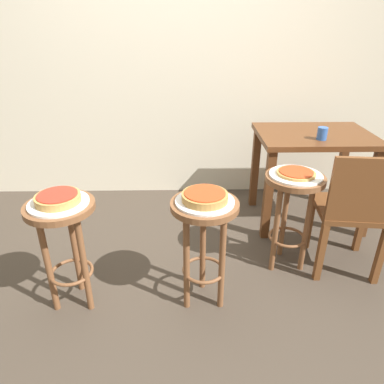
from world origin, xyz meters
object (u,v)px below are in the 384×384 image
at_px(pizza_foreground, 58,198).
at_px(serving_plate_middle, 205,201).
at_px(stool_foreground, 64,233).
at_px(cup_near_edge, 322,133).
at_px(stool_middle, 204,231).
at_px(serving_plate_foreground, 59,203).
at_px(wooden_chair, 353,209).
at_px(stool_leftside, 292,202).
at_px(pizza_middle, 205,197).
at_px(pizza_leftside, 296,173).
at_px(serving_plate_leftside, 296,175).
at_px(dining_table, 313,151).

distance_m(pizza_foreground, serving_plate_middle, 0.76).
xyz_separation_m(stool_foreground, cup_near_edge, (1.64, 0.79, 0.31)).
height_order(stool_middle, serving_plate_middle, serving_plate_middle).
distance_m(serving_plate_foreground, pizza_foreground, 0.03).
bearing_deg(wooden_chair, stool_middle, -164.35).
distance_m(stool_middle, stool_leftside, 0.67).
bearing_deg(stool_middle, wooden_chair, 15.65).
height_order(serving_plate_middle, wooden_chair, wooden_chair).
relative_size(pizza_middle, pizza_leftside, 1.04).
bearing_deg(cup_near_edge, pizza_foreground, -154.27).
xyz_separation_m(pizza_foreground, serving_plate_leftside, (1.34, 0.34, -0.03)).
relative_size(pizza_foreground, dining_table, 0.27).
relative_size(stool_leftside, dining_table, 0.77).
bearing_deg(wooden_chair, pizza_foreground, -171.09).
distance_m(pizza_leftside, wooden_chair, 0.43).
distance_m(stool_middle, cup_near_edge, 1.22).
bearing_deg(serving_plate_middle, stool_middle, 0.00).
height_order(stool_middle, stool_leftside, same).
relative_size(pizza_middle, cup_near_edge, 2.71).
bearing_deg(pizza_foreground, serving_plate_leftside, 14.11).
bearing_deg(cup_near_edge, stool_leftside, -123.67).
relative_size(pizza_leftside, cup_near_edge, 2.60).
bearing_deg(serving_plate_leftside, wooden_chair, -10.82).
bearing_deg(pizza_foreground, stool_leftside, 14.11).
distance_m(serving_plate_leftside, pizza_leftside, 0.02).
bearing_deg(stool_foreground, cup_near_edge, 25.73).
distance_m(serving_plate_foreground, dining_table, 1.91).
xyz_separation_m(stool_foreground, serving_plate_middle, (0.76, 0.00, 0.18)).
bearing_deg(pizza_leftside, wooden_chair, -10.82).
distance_m(stool_middle, wooden_chair, 0.98).
distance_m(pizza_foreground, serving_plate_leftside, 1.38).
xyz_separation_m(serving_plate_middle, pizza_leftside, (0.58, 0.33, 0.02)).
distance_m(stool_middle, serving_plate_leftside, 0.69).
xyz_separation_m(stool_middle, pizza_middle, (0.00, 0.00, 0.21)).
bearing_deg(serving_plate_middle, stool_leftside, 30.01).
xyz_separation_m(pizza_leftside, wooden_chair, (0.36, -0.07, -0.22)).
relative_size(serving_plate_middle, pizza_middle, 1.29).
height_order(serving_plate_middle, pizza_middle, pizza_middle).
bearing_deg(dining_table, serving_plate_leftside, -117.12).
height_order(serving_plate_foreground, stool_middle, serving_plate_foreground).
bearing_deg(stool_leftside, serving_plate_foreground, -165.89).
xyz_separation_m(stool_leftside, wooden_chair, (0.36, -0.07, -0.02)).
xyz_separation_m(serving_plate_foreground, pizza_leftside, (1.34, 0.34, 0.02)).
distance_m(stool_foreground, serving_plate_foreground, 0.18).
bearing_deg(pizza_leftside, stool_leftside, 26.57).
bearing_deg(serving_plate_middle, stool_foreground, -179.73).
bearing_deg(pizza_middle, stool_foreground, -179.73).
height_order(serving_plate_foreground, wooden_chair, wooden_chair).
height_order(stool_foreground, dining_table, dining_table).
bearing_deg(cup_near_edge, serving_plate_foreground, -154.27).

